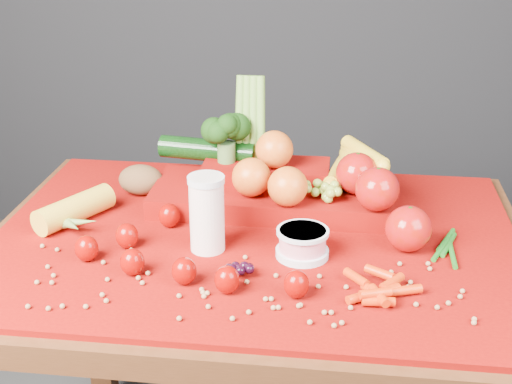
# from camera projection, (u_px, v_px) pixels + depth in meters

# --- Properties ---
(table) EXTENTS (1.10, 0.80, 0.75)m
(table) POSITION_uv_depth(u_px,v_px,m) (255.00, 282.00, 1.48)
(table) COLOR #371B0C
(table) RESTS_ON ground
(red_cloth) EXTENTS (1.05, 0.75, 0.01)m
(red_cloth) POSITION_uv_depth(u_px,v_px,m) (255.00, 239.00, 1.44)
(red_cloth) COLOR #7C0804
(red_cloth) RESTS_ON table
(milk_glass) EXTENTS (0.07, 0.07, 0.15)m
(milk_glass) POSITION_uv_depth(u_px,v_px,m) (207.00, 211.00, 1.35)
(milk_glass) COLOR silver
(milk_glass) RESTS_ON red_cloth
(yogurt_bowl) EXTENTS (0.10, 0.10, 0.06)m
(yogurt_bowl) POSITION_uv_depth(u_px,v_px,m) (302.00, 242.00, 1.35)
(yogurt_bowl) COLOR silver
(yogurt_bowl) RESTS_ON red_cloth
(strawberry_scatter) EXTENTS (0.44, 0.28, 0.05)m
(strawberry_scatter) POSITION_uv_depth(u_px,v_px,m) (172.00, 254.00, 1.31)
(strawberry_scatter) COLOR #810B01
(strawberry_scatter) RESTS_ON red_cloth
(dark_grape_cluster) EXTENTS (0.06, 0.05, 0.03)m
(dark_grape_cluster) POSITION_uv_depth(u_px,v_px,m) (237.00, 269.00, 1.28)
(dark_grape_cluster) COLOR black
(dark_grape_cluster) RESTS_ON red_cloth
(soybean_scatter) EXTENTS (0.84, 0.24, 0.01)m
(soybean_scatter) POSITION_uv_depth(u_px,v_px,m) (240.00, 285.00, 1.25)
(soybean_scatter) COLOR #A27345
(soybean_scatter) RESTS_ON red_cloth
(corn_ear) EXTENTS (0.25, 0.26, 0.06)m
(corn_ear) POSITION_uv_depth(u_px,v_px,m) (70.00, 219.00, 1.46)
(corn_ear) COLOR gold
(corn_ear) RESTS_ON red_cloth
(potato) EXTENTS (0.10, 0.07, 0.07)m
(potato) POSITION_uv_depth(u_px,v_px,m) (141.00, 180.00, 1.62)
(potato) COLOR #53381A
(potato) RESTS_ON red_cloth
(baby_carrot_pile) EXTENTS (0.18, 0.17, 0.03)m
(baby_carrot_pile) POSITION_uv_depth(u_px,v_px,m) (383.00, 285.00, 1.23)
(baby_carrot_pile) COLOR red
(baby_carrot_pile) RESTS_ON red_cloth
(green_bean_pile) EXTENTS (0.14, 0.12, 0.01)m
(green_bean_pile) POSITION_uv_depth(u_px,v_px,m) (443.00, 247.00, 1.38)
(green_bean_pile) COLOR #176015
(green_bean_pile) RESTS_ON red_cloth
(produce_mound) EXTENTS (0.60, 0.37, 0.27)m
(produce_mound) POSITION_uv_depth(u_px,v_px,m) (288.00, 181.00, 1.54)
(produce_mound) COLOR #7C0804
(produce_mound) RESTS_ON red_cloth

